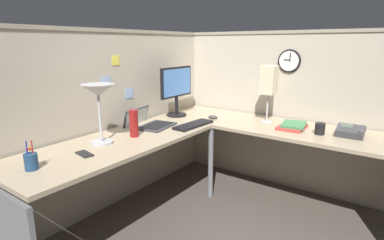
% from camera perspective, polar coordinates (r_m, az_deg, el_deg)
% --- Properties ---
extents(ground_plane, '(6.80, 6.80, 0.00)m').
position_cam_1_polar(ground_plane, '(2.94, 4.36, -15.83)').
color(ground_plane, '#4C443D').
extents(cubicle_wall_back, '(2.57, 0.12, 1.58)m').
position_cam_1_polar(cubicle_wall_back, '(2.92, -13.96, 0.36)').
color(cubicle_wall_back, '#B7AD99').
rests_on(cubicle_wall_back, ground).
extents(cubicle_wall_right, '(0.12, 2.37, 1.58)m').
position_cam_1_polar(cubicle_wall_right, '(3.30, 16.50, 1.75)').
color(cubicle_wall_right, '#B7AD99').
rests_on(cubicle_wall_right, ground).
extents(desk, '(2.35, 2.15, 0.73)m').
position_cam_1_polar(desk, '(2.54, 3.82, -5.07)').
color(desk, tan).
rests_on(desk, ground).
extents(monitor, '(0.46, 0.20, 0.50)m').
position_cam_1_polar(monitor, '(3.15, -2.88, 6.00)').
color(monitor, black).
rests_on(monitor, desk).
extents(laptop, '(0.40, 0.43, 0.22)m').
position_cam_1_polar(laptop, '(2.84, -8.21, -0.56)').
color(laptop, '#38383D').
rests_on(laptop, desk).
extents(keyboard, '(0.44, 0.16, 0.02)m').
position_cam_1_polar(keyboard, '(2.80, 0.26, -0.89)').
color(keyboard, black).
rests_on(keyboard, desk).
extents(computer_mouse, '(0.06, 0.10, 0.03)m').
position_cam_1_polar(computer_mouse, '(3.08, 3.89, 0.55)').
color(computer_mouse, '#38383D').
rests_on(computer_mouse, desk).
extents(desk_lamp_dome, '(0.24, 0.24, 0.44)m').
position_cam_1_polar(desk_lamp_dome, '(2.34, -16.89, 4.37)').
color(desk_lamp_dome, '#B7BABF').
rests_on(desk_lamp_dome, desk).
extents(pen_cup, '(0.08, 0.08, 0.18)m').
position_cam_1_polar(pen_cup, '(2.07, -27.55, -6.76)').
color(pen_cup, navy).
rests_on(pen_cup, desk).
extents(cell_phone, '(0.09, 0.15, 0.01)m').
position_cam_1_polar(cell_phone, '(2.22, -19.21, -5.92)').
color(cell_phone, black).
rests_on(cell_phone, desk).
extents(thermos_flask, '(0.07, 0.07, 0.22)m').
position_cam_1_polar(thermos_flask, '(2.50, -10.67, -0.60)').
color(thermos_flask, maroon).
rests_on(thermos_flask, desk).
extents(office_phone, '(0.20, 0.21, 0.11)m').
position_cam_1_polar(office_phone, '(2.79, 27.29, -1.97)').
color(office_phone, '#38383D').
rests_on(office_phone, desk).
extents(book_stack, '(0.30, 0.24, 0.04)m').
position_cam_1_polar(book_stack, '(2.87, 18.06, -1.05)').
color(book_stack, '#BF3F38').
rests_on(book_stack, desk).
extents(desk_lamp_paper, '(0.13, 0.13, 0.53)m').
position_cam_1_polar(desk_lamp_paper, '(2.95, 13.99, 6.84)').
color(desk_lamp_paper, '#B7BABF').
rests_on(desk_lamp_paper, desk).
extents(coffee_mug, '(0.08, 0.08, 0.10)m').
position_cam_1_polar(coffee_mug, '(2.75, 22.51, -1.48)').
color(coffee_mug, black).
rests_on(coffee_mug, desk).
extents(wall_clock, '(0.04, 0.22, 0.22)m').
position_cam_1_polar(wall_clock, '(3.18, 17.52, 10.35)').
color(wall_clock, black).
extents(pinned_note_leftmost, '(0.08, 0.00, 0.08)m').
position_cam_1_polar(pinned_note_leftmost, '(2.81, -13.91, 10.63)').
color(pinned_note_leftmost, '#EAD84C').
extents(pinned_note_middle, '(0.09, 0.00, 0.09)m').
position_cam_1_polar(pinned_note_middle, '(2.93, -11.54, 4.81)').
color(pinned_note_middle, '#99B7E5').
extents(pinned_note_rightmost, '(0.10, 0.00, 0.08)m').
position_cam_1_polar(pinned_note_rightmost, '(2.74, -15.60, 6.92)').
color(pinned_note_rightmost, '#99B7E5').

